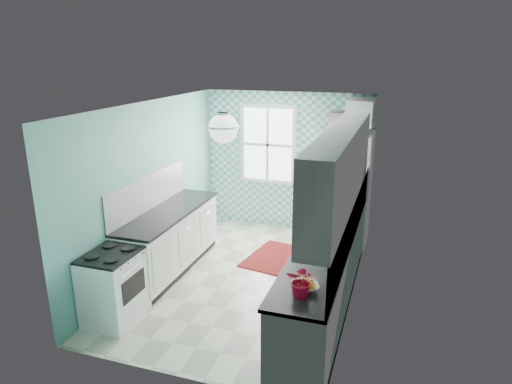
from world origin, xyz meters
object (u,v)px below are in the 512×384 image
(ceiling_light, at_px, (223,128))
(fruit_bowl, at_px, (305,287))
(fridge, at_px, (344,189))
(potted_plant, at_px, (302,281))
(stove, at_px, (114,285))
(sink, at_px, (341,212))
(microwave, at_px, (349,122))

(ceiling_light, height_order, fruit_bowl, ceiling_light)
(ceiling_light, relative_size, fridge, 0.18)
(fridge, distance_m, potted_plant, 3.64)
(stove, height_order, potted_plant, potted_plant)
(fridge, relative_size, fruit_bowl, 7.29)
(fruit_bowl, height_order, potted_plant, potted_plant)
(stove, relative_size, fruit_bowl, 3.29)
(sink, height_order, potted_plant, sink)
(stove, bearing_deg, fridge, 51.53)
(potted_plant, xyz_separation_m, microwave, (-0.09, 3.63, 0.97))
(fridge, height_order, sink, fridge)
(fridge, distance_m, sink, 1.09)
(ceiling_light, height_order, potted_plant, ceiling_light)
(fridge, relative_size, sink, 3.58)
(ceiling_light, bearing_deg, stove, -150.49)
(fridge, xyz_separation_m, potted_plant, (0.09, -3.63, 0.15))
(potted_plant, bearing_deg, fruit_bowl, 90.00)
(stove, relative_size, sink, 1.61)
(ceiling_light, xyz_separation_m, fruit_bowl, (1.20, -0.92, -1.35))
(stove, xyz_separation_m, sink, (2.40, 2.18, 0.48))
(stove, height_order, microwave, microwave)
(stove, distance_m, fruit_bowl, 2.47)
(sink, bearing_deg, stove, -134.83)
(sink, height_order, microwave, microwave)
(sink, distance_m, fruit_bowl, 2.41)
(sink, bearing_deg, fridge, 97.94)
(sink, bearing_deg, ceiling_light, -125.80)
(fridge, distance_m, fruit_bowl, 3.50)
(sink, distance_m, potted_plant, 2.55)
(potted_plant, relative_size, microwave, 0.53)
(stove, xyz_separation_m, microwave, (2.31, 3.27, 1.62))
(ceiling_light, relative_size, stove, 0.41)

